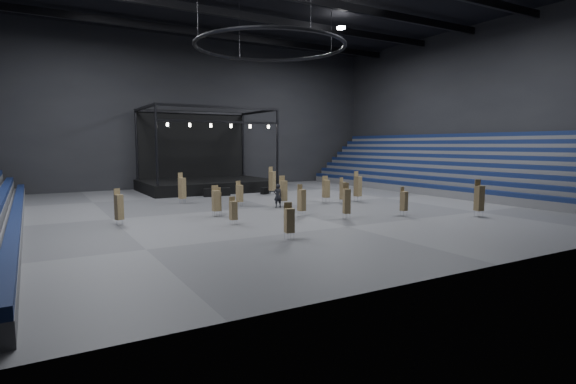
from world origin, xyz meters
TOP-DOWN VIEW (x-y plane):
  - floor at (0.00, 0.00)m, footprint 50.00×50.00m
  - wall_back at (0.00, 21.00)m, footprint 50.00×0.20m
  - wall_front at (0.00, -21.00)m, footprint 50.00×0.20m
  - wall_right at (25.00, 0.00)m, footprint 0.20×42.00m
  - bleachers_right at (22.94, 0.00)m, footprint 7.20×40.00m
  - stage at (0.00, 16.24)m, footprint 14.00×10.00m
  - truss_ring at (-0.00, 0.00)m, footprint 12.30×12.30m
  - flight_case_left at (-1.81, 9.56)m, footprint 1.34×0.85m
  - flight_case_mid at (-0.24, 9.70)m, footprint 1.33×0.94m
  - flight_case_right at (4.11, 9.00)m, footprint 1.13×0.80m
  - chair_stack_0 at (10.59, -11.99)m, footprint 0.59×0.59m
  - chair_stack_1 at (5.65, 0.11)m, footprint 0.62×0.62m
  - chair_stack_2 at (-5.59, -2.39)m, footprint 0.58×0.58m
  - chair_stack_3 at (-2.11, 1.62)m, footprint 0.53×0.53m
  - chair_stack_4 at (-5.71, 5.94)m, footprint 0.66×0.66m
  - chair_stack_5 at (-12.44, -2.74)m, footprint 0.56×0.56m
  - chair_stack_6 at (6.57, -1.14)m, footprint 0.47×0.47m
  - chair_stack_7 at (-5.80, -2.58)m, footprint 0.51×0.51m
  - chair_stack_8 at (-5.19, -11.99)m, footprint 0.53×0.53m
  - chair_stack_9 at (8.66, -0.63)m, footprint 0.64×0.64m
  - chair_stack_10 at (-0.34, -5.42)m, footprint 0.54×0.54m
  - chair_stack_11 at (6.25, -8.94)m, footprint 0.50×0.50m
  - chair_stack_12 at (-6.07, -6.35)m, footprint 0.43×0.43m
  - chair_stack_13 at (1.78, -7.97)m, footprint 0.55×0.55m
  - chair_stack_14 at (1.14, -0.07)m, footprint 0.54×0.54m
  - chair_stack_15 at (4.39, 8.01)m, footprint 0.67×0.67m
  - man_center at (0.33, -0.62)m, footprint 0.73×0.50m
  - crew_member at (8.02, 3.68)m, footprint 0.65×0.79m

SIDE VIEW (x-z plane):
  - floor at x=0.00m, z-range 0.00..0.00m
  - flight_case_right at x=4.11m, z-range 0.00..0.68m
  - flight_case_mid at x=-0.24m, z-range 0.00..0.81m
  - flight_case_left at x=-1.81m, z-range 0.00..0.83m
  - crew_member at x=8.02m, z-range 0.00..1.52m
  - man_center at x=0.33m, z-range 0.00..1.96m
  - chair_stack_12 at x=-6.07m, z-range 0.06..1.90m
  - chair_stack_8 at x=-5.19m, z-range 0.07..2.10m
  - chair_stack_11 at x=6.25m, z-range 0.05..2.15m
  - chair_stack_2 at x=-5.59m, z-range 0.07..2.15m
  - chair_stack_3 at x=-2.11m, z-range 0.05..2.19m
  - chair_stack_6 at x=6.57m, z-range 0.03..2.30m
  - chair_stack_7 at x=-5.80m, z-range 0.07..2.32m
  - chair_stack_10 at x=-0.34m, z-range 0.05..2.36m
  - chair_stack_5 at x=-12.44m, z-range 0.03..2.40m
  - chair_stack_1 at x=5.65m, z-range 0.08..2.46m
  - chair_stack_13 at x=1.78m, z-range 0.02..2.54m
  - chair_stack_14 at x=1.14m, z-range 0.06..2.62m
  - chair_stack_0 at x=10.59m, z-range 0.04..2.72m
  - chair_stack_4 at x=-5.71m, z-range 0.03..2.75m
  - chair_stack_9 at x=8.66m, z-range 0.05..2.80m
  - stage at x=0.00m, z-range -3.15..6.05m
  - chair_stack_15 at x=4.39m, z-range 0.03..2.93m
  - bleachers_right at x=22.94m, z-range -1.47..4.93m
  - wall_back at x=0.00m, z-range 0.00..18.00m
  - wall_front at x=0.00m, z-range 0.00..18.00m
  - wall_right at x=25.00m, z-range 0.00..18.00m
  - truss_ring at x=0.00m, z-range 10.43..15.58m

